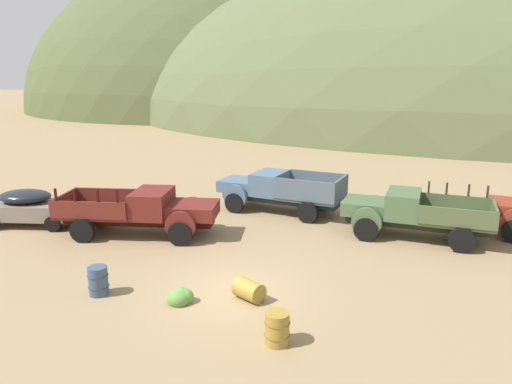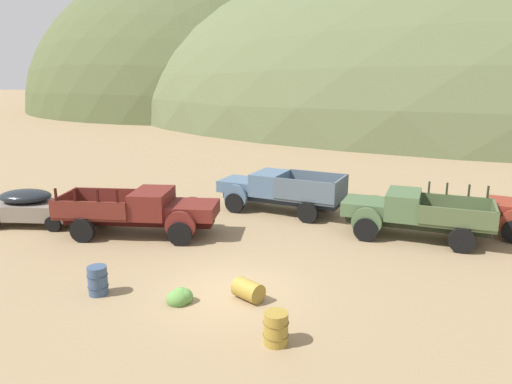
{
  "view_description": "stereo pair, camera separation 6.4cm",
  "coord_description": "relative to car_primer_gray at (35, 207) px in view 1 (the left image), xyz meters",
  "views": [
    {
      "loc": [
        3.14,
        -13.25,
        6.59
      ],
      "look_at": [
        -0.4,
        6.28,
        1.6
      ],
      "focal_mm": 33.69,
      "sensor_mm": 36.0,
      "label": 1
    },
    {
      "loc": [
        3.2,
        -13.24,
        6.59
      ],
      "look_at": [
        -0.4,
        6.28,
        1.6
      ],
      "focal_mm": 33.69,
      "sensor_mm": 36.0,
      "label": 2
    }
  ],
  "objects": [
    {
      "name": "oil_drum_tipped",
      "position": [
        10.67,
        -5.41,
        -0.52
      ],
      "size": [
        1.07,
        0.99,
        0.6
      ],
      "color": "olive",
      "rests_on": "ground"
    },
    {
      "name": "bush_back_edge",
      "position": [
        8.75,
        -5.96,
        -0.66
      ],
      "size": [
        0.76,
        0.7,
        0.59
      ],
      "color": "#5B8E42",
      "rests_on": "ground"
    },
    {
      "name": "truck_oxblood",
      "position": [
        5.53,
        -0.38,
        0.19
      ],
      "size": [
        6.63,
        2.98,
        2.16
      ],
      "rotation": [
        0.0,
        0.0,
        0.08
      ],
      "color": "black",
      "rests_on": "ground"
    },
    {
      "name": "truck_chalk_blue",
      "position": [
        10.0,
        4.03,
        0.22
      ],
      "size": [
        6.36,
        3.62,
        1.91
      ],
      "rotation": [
        0.0,
        0.0,
        2.88
      ],
      "color": "#262D39",
      "rests_on": "ground"
    },
    {
      "name": "hill_far_right",
      "position": [
        -9.58,
        73.81,
        -0.82
      ],
      "size": [
        71.48,
        70.47,
        53.64
      ],
      "primitive_type": "ellipsoid",
      "color": "#4C5633",
      "rests_on": "ground"
    },
    {
      "name": "oil_drum_spare",
      "position": [
        6.11,
        -5.89,
        -0.37
      ],
      "size": [
        0.62,
        0.62,
        0.9
      ],
      "color": "#384C6B",
      "rests_on": "ground"
    },
    {
      "name": "ground_plane",
      "position": [
        10.07,
        -4.99,
        -0.82
      ],
      "size": [
        300.0,
        300.0,
        0.0
      ],
      "primitive_type": "plane",
      "color": "#937A56"
    },
    {
      "name": "bush_front_left",
      "position": [
        0.7,
        2.71,
        -0.64
      ],
      "size": [
        1.03,
        0.77,
        0.68
      ],
      "color": "olive",
      "rests_on": "ground"
    },
    {
      "name": "truck_weathered_green",
      "position": [
        15.87,
        1.24,
        0.2
      ],
      "size": [
        6.08,
        3.22,
        2.16
      ],
      "rotation": [
        0.0,
        0.0,
        2.95
      ],
      "color": "#232B1B",
      "rests_on": "ground"
    },
    {
      "name": "car_primer_gray",
      "position": [
        0.0,
        0.0,
        0.0
      ],
      "size": [
        4.79,
        2.38,
        1.57
      ],
      "rotation": [
        0.0,
        0.0,
        0.11
      ],
      "color": "slate",
      "rests_on": "ground"
    },
    {
      "name": "oil_drum_foreground",
      "position": [
        11.82,
        -7.63,
        -0.39
      ],
      "size": [
        0.65,
        0.65,
        0.85
      ],
      "color": "olive",
      "rests_on": "ground"
    }
  ]
}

